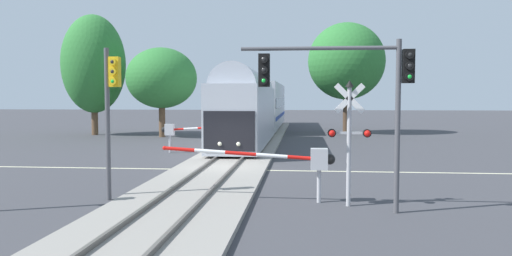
# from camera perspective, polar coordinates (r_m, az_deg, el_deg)

# --- Properties ---
(ground_plane) EXTENTS (220.00, 220.00, 0.00)m
(ground_plane) POSITION_cam_1_polar(r_m,az_deg,el_deg) (23.76, -4.05, -4.86)
(ground_plane) COLOR #3D3D42
(road_centre_stripe) EXTENTS (44.00, 0.20, 0.01)m
(road_centre_stripe) POSITION_cam_1_polar(r_m,az_deg,el_deg) (23.76, -4.05, -4.85)
(road_centre_stripe) COLOR beige
(road_centre_stripe) RESTS_ON ground
(railway_track) EXTENTS (4.40, 80.00, 0.32)m
(railway_track) POSITION_cam_1_polar(r_m,az_deg,el_deg) (23.75, -4.05, -4.63)
(railway_track) COLOR gray
(railway_track) RESTS_ON ground
(commuter_train) EXTENTS (3.04, 40.06, 5.16)m
(commuter_train) POSITION_cam_1_polar(r_m,az_deg,el_deg) (44.49, 0.40, 2.69)
(commuter_train) COLOR #B2B7C1
(commuter_train) RESTS_ON railway_track
(crossing_gate_near) EXTENTS (5.82, 0.40, 1.84)m
(crossing_gate_near) POSITION_cam_1_polar(r_m,az_deg,el_deg) (16.37, 5.08, -3.66)
(crossing_gate_near) COLOR #B7B7BC
(crossing_gate_near) RESTS_ON ground
(crossing_signal_mast) EXTENTS (1.36, 0.44, 4.03)m
(crossing_signal_mast) POSITION_cam_1_polar(r_m,az_deg,el_deg) (15.84, 10.76, -0.20)
(crossing_signal_mast) COLOR #B2B2B7
(crossing_signal_mast) RESTS_ON ground
(crossing_gate_far) EXTENTS (5.09, 0.40, 1.80)m
(crossing_gate_far) POSITION_cam_1_polar(r_m,az_deg,el_deg) (31.19, -9.13, -0.26)
(crossing_gate_far) COLOR #B7B7BC
(crossing_gate_far) RESTS_ON ground
(traffic_signal_near_right) EXTENTS (5.16, 0.38, 5.21)m
(traffic_signal_near_right) POSITION_cam_1_polar(r_m,az_deg,el_deg) (15.01, 10.96, 5.24)
(traffic_signal_near_right) COLOR #4C4C51
(traffic_signal_near_right) RESTS_ON ground
(traffic_signal_median) EXTENTS (0.53, 0.38, 5.14)m
(traffic_signal_median) POSITION_cam_1_polar(r_m,az_deg,el_deg) (17.16, -16.49, 3.30)
(traffic_signal_median) COLOR #4C4C51
(traffic_signal_median) RESTS_ON ground
(elm_centre_background) EXTENTS (7.28, 7.28, 10.55)m
(elm_centre_background) POSITION_cam_1_polar(r_m,az_deg,el_deg) (47.90, 10.45, 7.62)
(elm_centre_background) COLOR #4C3828
(elm_centre_background) RESTS_ON ground
(oak_behind_train) EXTENTS (6.14, 6.14, 7.80)m
(oak_behind_train) POSITION_cam_1_polar(r_m,az_deg,el_deg) (43.78, -10.90, 5.70)
(oak_behind_train) COLOR brown
(oak_behind_train) RESTS_ON ground
(pine_left_background) EXTENTS (5.74, 5.74, 11.02)m
(pine_left_background) POSITION_cam_1_polar(r_m,az_deg,el_deg) (47.78, -18.33, 7.05)
(pine_left_background) COLOR brown
(pine_left_background) RESTS_ON ground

